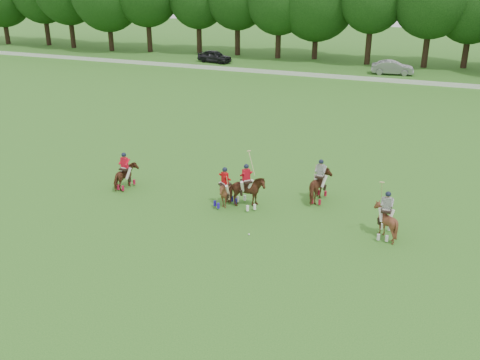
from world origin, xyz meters
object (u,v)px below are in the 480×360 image
(polo_red_a, at_px, (126,176))
(polo_red_c, at_px, (225,193))
(polo_stripe_b, at_px, (385,221))
(car_left, at_px, (215,56))
(car_mid, at_px, (392,68))
(polo_stripe_a, at_px, (320,186))
(polo_red_b, at_px, (246,192))
(polo_ball, at_px, (249,234))

(polo_red_a, height_order, polo_red_c, polo_red_c)
(polo_red_a, distance_m, polo_stripe_b, 14.20)
(car_left, distance_m, polo_red_c, 42.34)
(car_mid, height_order, polo_red_c, polo_red_c)
(polo_red_c, bearing_deg, car_left, 113.88)
(car_left, height_order, polo_stripe_a, polo_stripe_a)
(polo_red_b, relative_size, polo_stripe_a, 1.24)
(polo_red_c, relative_size, polo_ball, 23.90)
(polo_red_a, height_order, polo_ball, polo_red_a)
(car_mid, relative_size, polo_ball, 50.96)
(car_mid, xyz_separation_m, polo_stripe_a, (-0.03, -36.38, 0.09))
(polo_red_a, height_order, polo_stripe_a, polo_stripe_a)
(polo_red_c, distance_m, polo_stripe_b, 8.12)
(polo_red_a, distance_m, polo_stripe_a, 10.70)
(polo_stripe_b, bearing_deg, polo_red_b, 173.75)
(polo_ball, bearing_deg, polo_red_c, 131.00)
(polo_red_c, height_order, polo_ball, polo_red_c)
(polo_stripe_a, xyz_separation_m, polo_stripe_b, (3.69, -2.83, -0.04))
(polo_red_b, bearing_deg, polo_red_a, -179.53)
(polo_red_a, bearing_deg, polo_red_c, -2.13)
(polo_ball, bearing_deg, polo_stripe_b, 19.63)
(car_left, xyz_separation_m, polo_red_b, (18.19, -38.43, 0.10))
(car_left, bearing_deg, polo_red_c, -145.21)
(car_mid, distance_m, polo_stripe_a, 36.38)
(polo_red_b, xyz_separation_m, polo_ball, (1.19, -2.87, -0.81))
(car_left, bearing_deg, polo_stripe_b, -136.31)
(car_left, distance_m, polo_stripe_b, 46.63)
(polo_red_c, distance_m, polo_ball, 3.49)
(polo_red_c, height_order, polo_stripe_b, polo_stripe_b)
(polo_stripe_a, bearing_deg, polo_red_b, -148.56)
(polo_red_b, relative_size, polo_stripe_b, 1.04)
(polo_stripe_b, bearing_deg, polo_red_a, 177.12)
(polo_red_b, distance_m, polo_stripe_a, 3.94)
(polo_red_a, relative_size, polo_red_c, 0.98)
(polo_red_b, relative_size, polo_red_c, 1.35)
(polo_red_a, relative_size, polo_red_b, 0.73)
(car_mid, xyz_separation_m, polo_red_a, (-10.51, -38.49, -0.01))
(car_left, distance_m, polo_ball, 45.62)
(polo_red_b, xyz_separation_m, polo_stripe_a, (3.36, 2.06, -0.01))
(car_left, relative_size, polo_ball, 48.99)
(car_mid, distance_m, polo_red_a, 39.90)
(polo_stripe_a, height_order, polo_stripe_b, polo_stripe_b)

